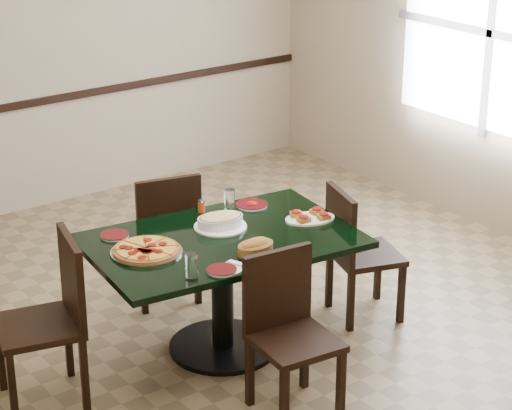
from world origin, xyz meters
TOP-DOWN VIEW (x-y plane):
  - floor at (0.00, 0.00)m, footprint 5.50×5.50m
  - room_shell at (1.02, 1.73)m, footprint 5.50×5.50m
  - main_table at (-0.30, -0.14)m, footprint 1.68×1.20m
  - chair_far at (-0.24, 0.61)m, footprint 0.53×0.53m
  - chair_near at (-0.36, -0.85)m, footprint 0.47×0.47m
  - chair_right at (0.63, -0.29)m, footprint 0.52×0.52m
  - chair_left at (-1.35, -0.02)m, footprint 0.55×0.55m
  - pepperoni_pizza at (-0.77, -0.06)m, footprint 0.42×0.42m
  - lasagna_casserole at (-0.21, -0.00)m, footprint 0.32×0.32m
  - bread_basket at (-0.27, -0.44)m, footprint 0.24×0.17m
  - bruschetta_platter at (0.30, -0.23)m, footprint 0.37×0.31m
  - side_plate_near at (-0.56, -0.51)m, footprint 0.17×0.17m
  - side_plate_far_r at (0.15, 0.17)m, footprint 0.20×0.20m
  - side_plate_far_l at (-0.80, 0.26)m, footprint 0.17×0.17m
  - napkin_setting at (-0.47, -0.51)m, footprint 0.17×0.17m
  - water_glass_a at (-0.02, 0.18)m, footprint 0.07×0.07m
  - water_glass_b at (-0.75, -0.51)m, footprint 0.07×0.07m
  - pepper_shaker at (-0.17, 0.27)m, footprint 0.05×0.05m

SIDE VIEW (x-z plane):
  - floor at x=0.00m, z-range 0.00..0.00m
  - chair_right at x=0.63m, z-range 0.05..0.94m
  - chair_near at x=-0.36m, z-range 0.05..0.96m
  - chair_far at x=-0.24m, z-range 0.06..0.99m
  - chair_left at x=-1.35m, z-range 0.06..1.03m
  - main_table at x=-0.30m, z-range 0.19..0.94m
  - napkin_setting at x=-0.47m, z-range 0.75..0.76m
  - side_plate_far_l at x=-0.80m, z-range 0.75..0.77m
  - side_plate_near at x=-0.56m, z-range 0.75..0.77m
  - side_plate_far_r at x=0.15m, z-range 0.74..0.77m
  - pepperoni_pizza at x=-0.77m, z-range 0.75..0.79m
  - bruschetta_platter at x=0.30m, z-range 0.75..0.80m
  - bread_basket at x=-0.27m, z-range 0.74..0.84m
  - pepper_shaker at x=-0.17m, z-range 0.75..0.83m
  - lasagna_casserole at x=-0.21m, z-range 0.75..0.84m
  - water_glass_a at x=-0.02m, z-range 0.75..0.90m
  - water_glass_b at x=-0.75m, z-range 0.75..0.90m
  - room_shell at x=1.02m, z-range -1.58..3.92m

